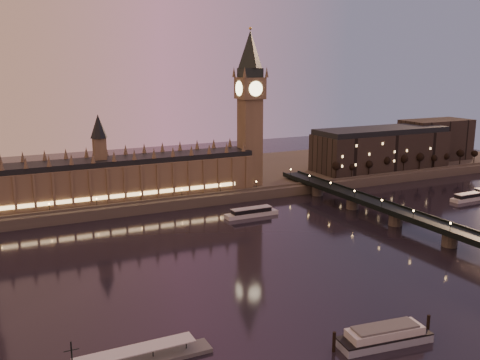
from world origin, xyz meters
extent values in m
plane|color=black|center=(0.00, 0.00, 0.00)|extent=(700.00, 700.00, 0.00)
cube|color=#423D35|center=(30.00, 165.00, 3.00)|extent=(560.00, 130.00, 6.00)
cube|color=brown|center=(-40.00, 121.00, 17.00)|extent=(180.00, 26.00, 22.00)
cube|color=black|center=(-40.00, 121.00, 29.60)|extent=(180.00, 22.00, 3.20)
cube|color=#FFCC7F|center=(-40.00, 107.50, 11.00)|extent=(153.00, 0.25, 2.20)
cube|color=brown|center=(54.00, 121.00, 35.00)|extent=(13.00, 13.00, 58.00)
cube|color=brown|center=(54.00, 121.00, 71.00)|extent=(16.00, 16.00, 14.00)
cylinder|color=#FFEAA5|center=(54.00, 112.82, 71.00)|extent=(9.60, 0.35, 9.60)
cylinder|color=#FFEAA5|center=(45.82, 121.00, 71.00)|extent=(0.35, 9.60, 9.60)
cube|color=black|center=(54.00, 121.00, 81.00)|extent=(13.00, 13.00, 6.00)
cone|color=black|center=(54.00, 121.00, 96.00)|extent=(17.68, 17.68, 24.00)
sphere|color=gold|center=(54.00, 121.00, 109.00)|extent=(2.00, 2.00, 2.00)
cube|color=black|center=(92.00, 0.00, 8.00)|extent=(13.00, 260.00, 2.00)
cube|color=black|center=(85.70, 0.00, 9.50)|extent=(0.60, 260.00, 1.00)
cube|color=black|center=(98.30, 0.00, 9.50)|extent=(0.60, 260.00, 1.00)
cube|color=black|center=(172.00, 127.00, 20.00)|extent=(110.00, 36.00, 28.00)
cube|color=black|center=(172.00, 127.00, 36.00)|extent=(108.00, 34.00, 4.00)
cube|color=black|center=(242.00, 139.00, 23.00)|extent=(60.00, 30.00, 34.00)
cylinder|color=black|center=(116.13, 109.00, 10.14)|extent=(0.70, 0.70, 8.28)
sphere|color=black|center=(116.13, 109.00, 14.46)|extent=(5.52, 5.52, 5.52)
cylinder|color=black|center=(131.79, 109.00, 10.14)|extent=(0.70, 0.70, 8.28)
sphere|color=black|center=(131.79, 109.00, 14.46)|extent=(5.52, 5.52, 5.52)
cylinder|color=black|center=(147.44, 109.00, 10.14)|extent=(0.70, 0.70, 8.28)
sphere|color=black|center=(147.44, 109.00, 14.46)|extent=(5.52, 5.52, 5.52)
cylinder|color=black|center=(163.10, 109.00, 10.14)|extent=(0.70, 0.70, 8.28)
sphere|color=black|center=(163.10, 109.00, 14.46)|extent=(5.52, 5.52, 5.52)
cylinder|color=black|center=(178.76, 109.00, 10.14)|extent=(0.70, 0.70, 8.28)
sphere|color=black|center=(178.76, 109.00, 14.46)|extent=(5.52, 5.52, 5.52)
cylinder|color=black|center=(194.41, 109.00, 10.14)|extent=(0.70, 0.70, 8.28)
sphere|color=black|center=(194.41, 109.00, 14.46)|extent=(5.52, 5.52, 5.52)
cylinder|color=black|center=(210.07, 109.00, 10.14)|extent=(0.70, 0.70, 8.28)
sphere|color=black|center=(210.07, 109.00, 14.46)|extent=(5.52, 5.52, 5.52)
cylinder|color=black|center=(225.73, 109.00, 10.14)|extent=(0.70, 0.70, 8.28)
sphere|color=black|center=(225.73, 109.00, 14.46)|extent=(5.52, 5.52, 5.52)
cylinder|color=black|center=(241.38, 109.00, 10.14)|extent=(0.70, 0.70, 8.28)
sphere|color=black|center=(241.38, 109.00, 14.46)|extent=(5.52, 5.52, 5.52)
cylinder|color=black|center=(257.04, 109.00, 10.14)|extent=(0.70, 0.70, 8.28)
sphere|color=black|center=(257.04, 109.00, 14.46)|extent=(5.52, 5.52, 5.52)
cube|color=silver|center=(28.93, 69.43, 1.17)|extent=(32.02, 6.95, 2.35)
cube|color=black|center=(28.93, 69.43, 3.52)|extent=(23.70, 5.70, 2.35)
cube|color=silver|center=(28.93, 69.43, 4.91)|extent=(24.34, 5.98, 0.43)
cube|color=silver|center=(171.33, 40.17, 1.13)|extent=(24.84, 7.26, 2.26)
cube|color=black|center=(171.33, 40.17, 3.39)|extent=(18.39, 5.90, 2.26)
cube|color=silver|center=(171.33, 40.17, 4.73)|extent=(18.89, 6.18, 0.41)
cube|color=#8D9BB3|center=(0.95, -77.80, 1.25)|extent=(31.72, 12.42, 2.51)
cube|color=black|center=(0.95, -77.80, 2.75)|extent=(31.72, 12.42, 0.48)
cube|color=silver|center=(0.95, -77.80, 4.25)|extent=(25.86, 10.75, 2.51)
cube|color=#595B5E|center=(0.95, -77.80, 5.84)|extent=(21.90, 9.32, 0.68)
cylinder|color=black|center=(-16.29, -74.66, 3.28)|extent=(1.06, 1.06, 6.56)
cylinder|color=black|center=(18.20, -78.93, 3.28)|extent=(1.06, 1.06, 6.56)
cube|color=silver|center=(-73.23, -55.01, 4.80)|extent=(35.89, 6.33, 0.32)
cylinder|color=black|center=(-91.17, -55.01, 6.54)|extent=(0.42, 0.42, 10.56)
cylinder|color=black|center=(-91.17, -55.01, 9.18)|extent=(4.22, 0.25, 0.25)
camera|label=1|loc=(-107.91, -196.81, 87.33)|focal=40.00mm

